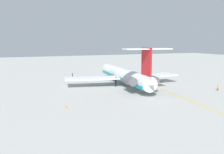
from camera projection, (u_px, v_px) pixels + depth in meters
name	position (u px, v px, depth m)	size (l,w,h in m)	color
ground	(149.00, 85.00, 75.77)	(305.64, 305.64, 0.00)	#ADADA8
main_jetliner	(125.00, 75.00, 73.94)	(40.34, 35.65, 11.74)	silver
ground_crew_near_nose	(218.00, 87.00, 67.11)	(0.34, 0.35, 1.78)	black
ground_crew_near_tail	(72.00, 75.00, 90.79)	(0.32, 0.36, 1.78)	black
ground_crew_portside	(163.00, 73.00, 95.56)	(0.34, 0.37, 1.83)	black
safety_cone_nose	(66.00, 106.00, 50.24)	(0.40, 0.40, 0.55)	#EA590F
safety_cone_wingtip	(153.00, 74.00, 99.65)	(0.40, 0.40, 0.55)	#EA590F
taxiway_centreline	(146.00, 83.00, 78.58)	(77.35, 0.36, 0.01)	gold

